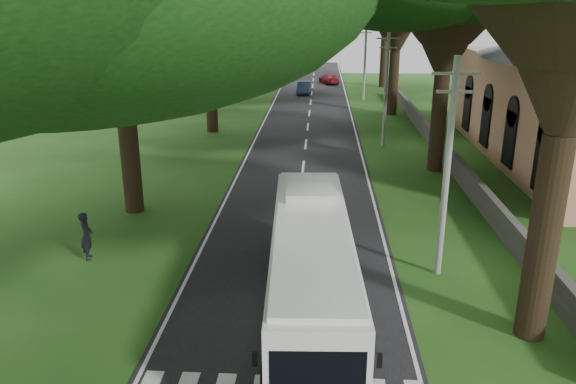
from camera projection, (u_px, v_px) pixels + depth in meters
ground at (280, 365)px, 15.72m from camera, size 140.00×140.00×0.00m
road at (305, 148)px, 39.37m from camera, size 8.00×120.00×0.04m
property_wall at (439, 145)px, 37.75m from camera, size 0.35×50.00×1.20m
pole_near at (447, 166)px, 19.76m from camera, size 1.60×0.24×8.00m
pole_mid at (386, 87)px, 38.69m from camera, size 1.60×0.24×8.00m
pole_far at (365, 59)px, 57.61m from camera, size 1.60×0.24×8.00m
coach_bus at (311, 269)px, 17.42m from camera, size 3.03×11.42×3.34m
distant_car_b at (304, 88)px, 62.66m from camera, size 1.53×4.03×1.31m
distant_car_c at (329, 79)px, 70.55m from camera, size 2.89×4.53×1.22m
pedestrian at (87, 236)px, 22.01m from camera, size 0.65×0.81×1.94m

